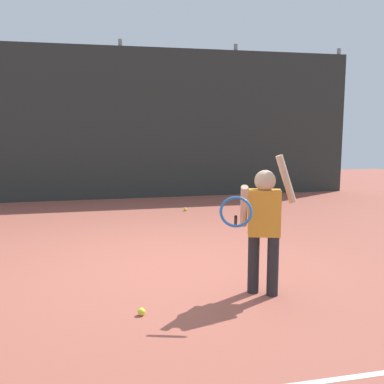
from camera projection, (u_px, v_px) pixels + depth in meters
ground_plane at (156, 267)px, 5.11m from camera, size 20.00×20.00×0.00m
back_fence_windscreen at (122, 124)px, 9.74m from camera, size 10.75×0.08×3.32m
fence_post_2 at (122, 121)px, 9.78m from camera, size 0.09×0.09×3.47m
fence_post_3 at (235, 121)px, 10.36m from camera, size 0.09×0.09×3.47m
fence_post_4 at (336, 121)px, 10.93m from camera, size 0.09×0.09×3.47m
tennis_player at (263, 221)px, 4.17m from camera, size 0.84×0.57×1.35m
tennis_ball_0 at (185, 209)px, 8.49m from camera, size 0.07×0.07×0.07m
tennis_ball_2 at (142, 312)px, 3.80m from camera, size 0.07×0.07×0.07m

